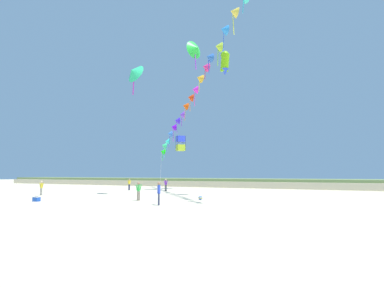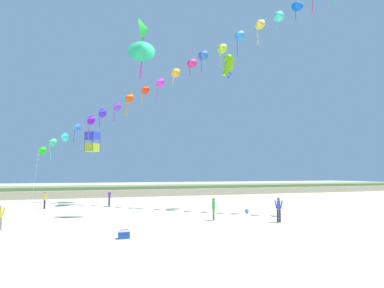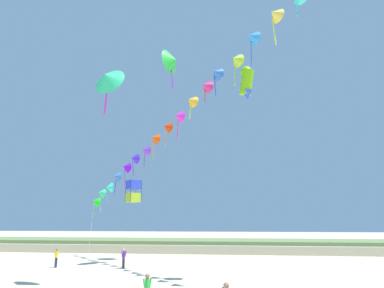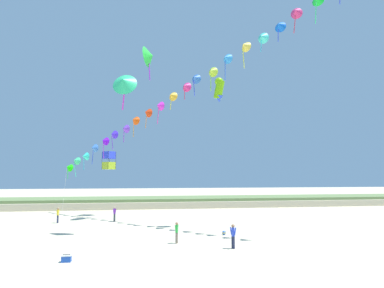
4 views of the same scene
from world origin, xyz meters
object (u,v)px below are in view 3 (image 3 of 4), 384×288
at_px(large_kite_outer_drift, 172,61).
at_px(person_far_left, 56,256).
at_px(large_kite_high_solo, 247,81).
at_px(person_far_right, 124,257).
at_px(large_kite_low_lead, 133,191).
at_px(large_kite_mid_trail, 107,78).

bearing_deg(large_kite_outer_drift, person_far_left, -170.01).
bearing_deg(large_kite_high_solo, person_far_left, 161.91).
bearing_deg(person_far_right, large_kite_low_lead, 101.22).
xyz_separation_m(large_kite_mid_trail, large_kite_outer_drift, (2.68, 10.64, 6.37)).
xyz_separation_m(large_kite_low_lead, large_kite_mid_trail, (2.48, -15.60, 6.71)).
xyz_separation_m(large_kite_low_lead, large_kite_high_solo, (12.40, -12.39, 7.28)).
height_order(large_kite_low_lead, large_kite_outer_drift, large_kite_outer_drift).
bearing_deg(large_kite_mid_trail, large_kite_outer_drift, 75.88).
bearing_deg(person_far_right, large_kite_high_solo, -27.86).
height_order(large_kite_high_solo, large_kite_outer_drift, large_kite_outer_drift).
bearing_deg(large_kite_high_solo, large_kite_mid_trail, -162.05).
relative_size(person_far_left, large_kite_mid_trail, 0.44).
height_order(person_far_left, large_kite_outer_drift, large_kite_outer_drift).
relative_size(large_kite_mid_trail, large_kite_outer_drift, 0.86).
bearing_deg(large_kite_low_lead, person_far_right, -78.78).
height_order(large_kite_low_lead, large_kite_mid_trail, large_kite_mid_trail).
distance_m(large_kite_mid_trail, large_kite_outer_drift, 12.69).
bearing_deg(large_kite_high_solo, large_kite_outer_drift, 134.25).
distance_m(person_far_right, large_kite_outer_drift, 19.87).
distance_m(person_far_left, large_kite_high_solo, 22.75).
relative_size(person_far_left, large_kite_outer_drift, 0.38).
distance_m(person_far_right, large_kite_mid_trail, 15.94).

